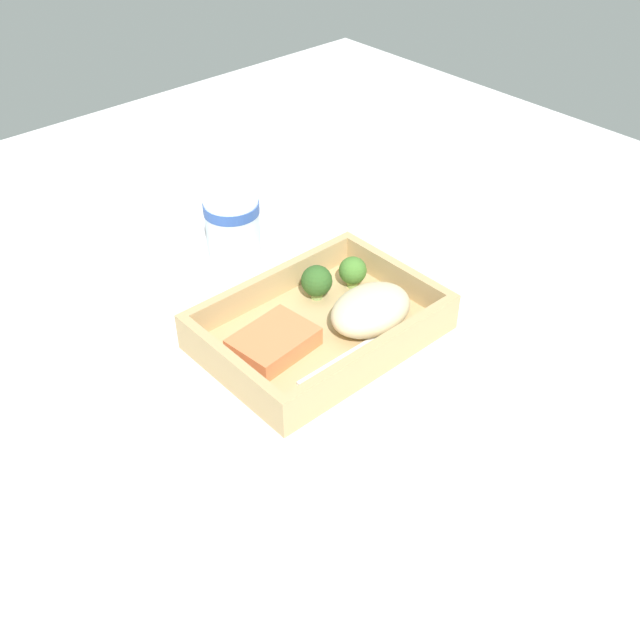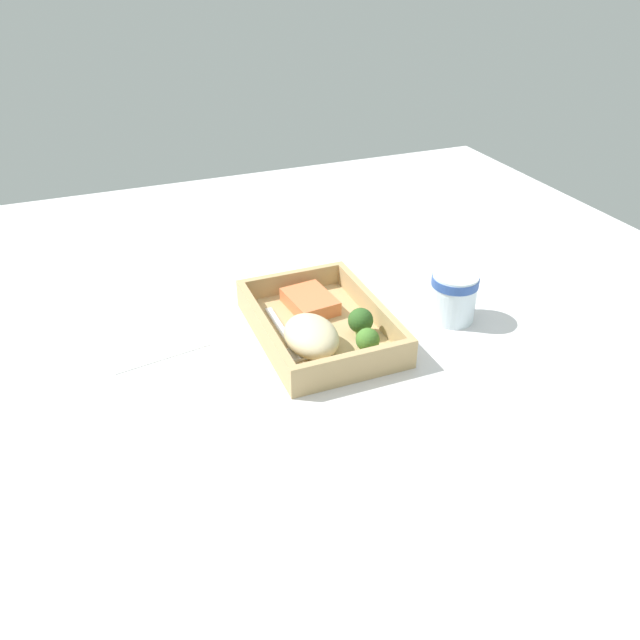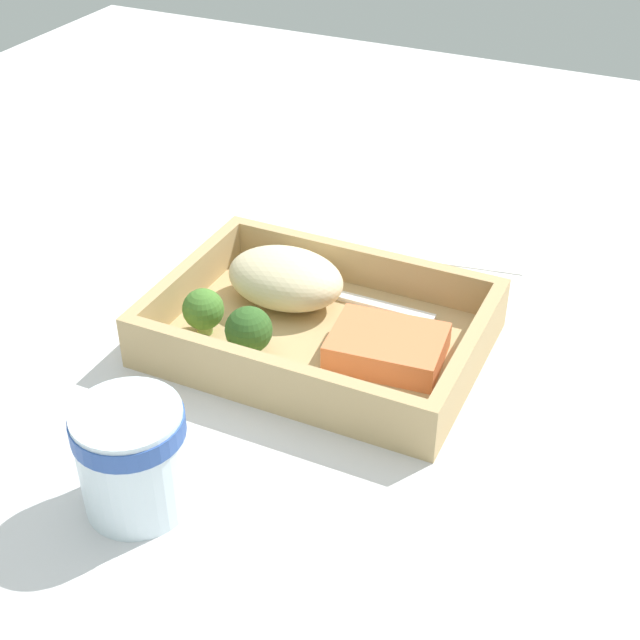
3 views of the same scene
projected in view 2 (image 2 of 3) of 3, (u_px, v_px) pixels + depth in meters
ground_plane at (320, 339)px, 101.23cm from camera, size 160.00×160.00×2.00cm
takeout_tray at (320, 331)px, 100.39cm from camera, size 27.73×19.69×1.20cm
tray_rim at (320, 318)px, 99.09cm from camera, size 27.73×19.69×3.69cm
salmon_fillet at (310, 302)px, 104.81cm from camera, size 10.00×7.87×2.39cm
mashed_potatoes at (311, 336)px, 93.70cm from camera, size 10.91×7.90×4.88cm
broccoli_floret_1 at (368, 340)px, 92.85cm from camera, size 3.62×3.62×4.24cm
broccoli_floret_2 at (361, 321)px, 97.17cm from camera, size 3.99×3.99×4.58cm
fork at (286, 336)px, 97.57cm from camera, size 15.81×2.22×0.44cm
paper_cup at (454, 294)px, 102.36cm from camera, size 7.68×7.68×8.32cm
receipt_slip at (154, 343)px, 98.22cm from camera, size 12.11×16.32×0.24cm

